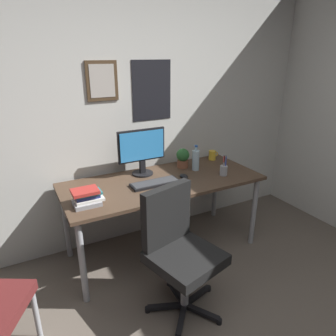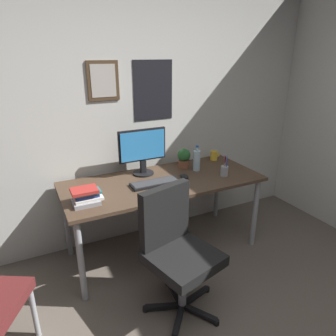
{
  "view_description": "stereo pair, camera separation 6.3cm",
  "coord_description": "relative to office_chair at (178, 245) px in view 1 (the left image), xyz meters",
  "views": [
    {
      "loc": [
        -0.92,
        -0.6,
        1.82
      ],
      "look_at": [
        0.23,
        1.59,
        0.89
      ],
      "focal_mm": 32.62,
      "sensor_mm": 36.0,
      "label": 1
    },
    {
      "loc": [
        -0.87,
        -0.63,
        1.82
      ],
      "look_at": [
        0.23,
        1.59,
        0.89
      ],
      "focal_mm": 32.62,
      "sensor_mm": 36.0,
      "label": 2
    }
  ],
  "objects": [
    {
      "name": "water_bottle",
      "position": [
        0.63,
        0.76,
        0.32
      ],
      "size": [
        0.07,
        0.07,
        0.25
      ],
      "color": "silver",
      "rests_on": "desk"
    },
    {
      "name": "wall_back",
      "position": [
        -0.01,
        1.14,
        0.77
      ],
      "size": [
        4.4,
        0.1,
        2.6
      ],
      "color": "silver",
      "rests_on": "ground_plane"
    },
    {
      "name": "monitor",
      "position": [
        0.12,
        0.9,
        0.45
      ],
      "size": [
        0.46,
        0.2,
        0.43
      ],
      "color": "black",
      "rests_on": "desk"
    },
    {
      "name": "computer_mouse",
      "position": [
        0.42,
        0.63,
        0.23
      ],
      "size": [
        0.06,
        0.11,
        0.04
      ],
      "color": "black",
      "rests_on": "desk"
    },
    {
      "name": "book_stack_left",
      "position": [
        -0.5,
        0.52,
        0.27
      ],
      "size": [
        0.23,
        0.17,
        0.12
      ],
      "color": "gray",
      "rests_on": "desk"
    },
    {
      "name": "coffee_mug_near",
      "position": [
        0.96,
        0.94,
        0.26
      ],
      "size": [
        0.11,
        0.07,
        0.1
      ],
      "color": "yellow",
      "rests_on": "desk"
    },
    {
      "name": "pen_cup",
      "position": [
        0.78,
        0.51,
        0.27
      ],
      "size": [
        0.07,
        0.07,
        0.2
      ],
      "color": "#9EA0A5",
      "rests_on": "desk"
    },
    {
      "name": "potted_plant",
      "position": [
        0.55,
        0.88,
        0.32
      ],
      "size": [
        0.13,
        0.13,
        0.19
      ],
      "color": "brown",
      "rests_on": "desk"
    },
    {
      "name": "desk",
      "position": [
        0.22,
        0.68,
        0.15
      ],
      "size": [
        1.8,
        0.77,
        0.74
      ],
      "color": "#4C3828",
      "rests_on": "ground_plane"
    },
    {
      "name": "keyboard",
      "position": [
        0.12,
        0.62,
        0.23
      ],
      "size": [
        0.43,
        0.15,
        0.03
      ],
      "color": "black",
      "rests_on": "desk"
    },
    {
      "name": "office_chair",
      "position": [
        0.0,
        0.0,
        0.0
      ],
      "size": [
        0.58,
        0.58,
        0.95
      ],
      "color": "black",
      "rests_on": "ground_plane"
    }
  ]
}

